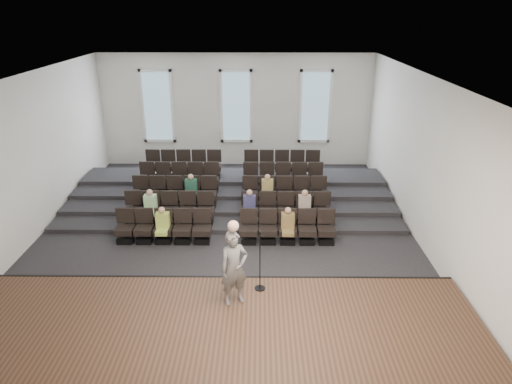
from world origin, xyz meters
TOP-DOWN VIEW (x-y plane):
  - ground at (0.00, 0.00)m, footprint 14.00×14.00m
  - ceiling at (0.00, 0.00)m, footprint 12.00×14.00m
  - wall_back at (0.00, 7.02)m, footprint 12.00×0.04m
  - wall_front at (0.00, -7.02)m, footprint 12.00×0.04m
  - wall_left at (-6.02, 0.00)m, footprint 0.04×14.00m
  - wall_right at (6.02, 0.00)m, footprint 0.04×14.00m
  - stage at (0.00, -5.10)m, footprint 11.80×3.60m
  - stage_lip at (0.00, -3.33)m, footprint 11.80×0.06m
  - risers at (0.00, 3.17)m, footprint 11.80×4.80m
  - seating_rows at (-0.00, 1.54)m, footprint 6.80×4.70m
  - windows at (0.00, 6.95)m, footprint 8.44×0.10m
  - audience at (0.10, 0.45)m, footprint 5.45×2.64m
  - speaker at (0.49, -4.36)m, footprint 0.77×0.66m
  - mic_stand at (1.07, -3.84)m, footprint 0.26×0.26m

SIDE VIEW (x-z plane):
  - ground at x=0.00m, z-range 0.00..0.00m
  - risers at x=0.00m, z-range -0.10..0.50m
  - stage at x=0.00m, z-range 0.00..0.50m
  - stage_lip at x=0.00m, z-range -0.01..0.51m
  - seating_rows at x=0.00m, z-range -0.15..1.52m
  - audience at x=0.10m, z-range 0.28..1.38m
  - mic_stand at x=1.07m, z-range 0.18..1.76m
  - speaker at x=0.49m, z-range 0.50..2.29m
  - wall_back at x=0.00m, z-range 0.00..5.00m
  - wall_front at x=0.00m, z-range 0.00..5.00m
  - wall_left at x=-6.02m, z-range 0.00..5.00m
  - wall_right at x=6.02m, z-range 0.00..5.00m
  - windows at x=0.00m, z-range 1.08..4.32m
  - ceiling at x=0.00m, z-range 5.00..5.02m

